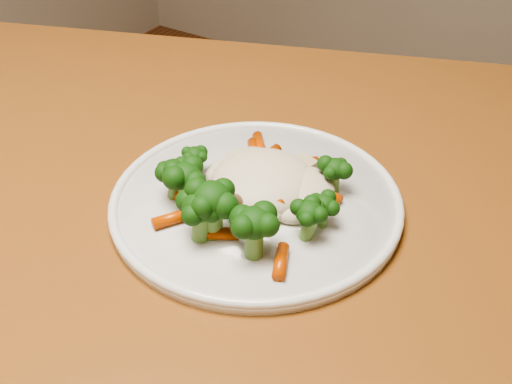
# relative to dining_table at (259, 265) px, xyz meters

# --- Properties ---
(dining_table) EXTENTS (1.29, 1.08, 0.75)m
(dining_table) POSITION_rel_dining_table_xyz_m (0.00, 0.00, 0.00)
(dining_table) COLOR brown
(dining_table) RESTS_ON ground
(plate) EXTENTS (0.30, 0.30, 0.01)m
(plate) POSITION_rel_dining_table_xyz_m (0.01, -0.03, 0.12)
(plate) COLOR silver
(plate) RESTS_ON dining_table
(meal) EXTENTS (0.19, 0.20, 0.05)m
(meal) POSITION_rel_dining_table_xyz_m (0.01, -0.04, 0.14)
(meal) COLOR beige
(meal) RESTS_ON plate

